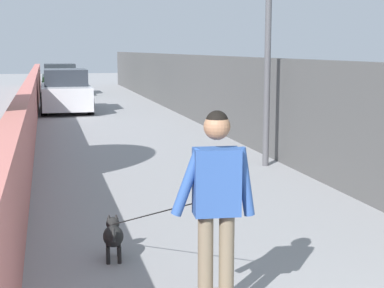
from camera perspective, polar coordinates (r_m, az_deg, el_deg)
name	(u,v)px	position (r m, az deg, el deg)	size (l,w,h in m)	color
ground_plane	(127,132)	(16.08, -6.38, 1.14)	(80.00, 80.00, 0.00)	gray
wall_left	(27,119)	(13.88, -15.84, 2.34)	(48.00, 0.30, 1.34)	#CC726B
fence_right	(239,99)	(14.60, 4.66, 4.44)	(48.00, 0.30, 2.07)	#4C4C4C
lamp_post	(268,14)	(11.32, 7.49, 12.53)	(0.36, 0.36, 4.26)	#4C4C51
person_skateboarder	(216,195)	(4.84, 2.41, -4.96)	(0.26, 0.71, 1.69)	#726651
dog	(114,235)	(6.44, -7.67, -8.79)	(1.88, 0.83, 1.06)	black
car_near	(66,92)	(21.78, -12.24, 5.00)	(3.94, 1.80, 1.54)	silver
car_far	(60,80)	(29.95, -12.78, 6.10)	(3.83, 1.80, 1.54)	#336B38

